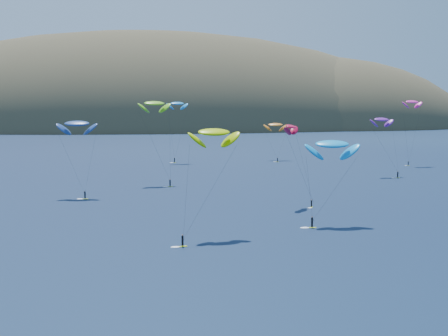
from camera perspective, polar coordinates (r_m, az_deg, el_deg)
name	(u,v)px	position (r m, az deg, el deg)	size (l,w,h in m)	color
island	(171,137)	(621.71, -4.86, 2.80)	(730.00, 300.00, 210.00)	#3D3526
kitesurfer_2	(214,132)	(110.67, -0.94, 3.28)	(12.29, 12.61, 20.81)	#E7FF1C
kitesurfer_3	(154,103)	(183.35, -6.39, 5.89)	(10.03, 13.00, 25.93)	#E7FF1C
kitesurfer_4	(177,103)	(247.45, -4.30, 5.90)	(8.83, 5.63, 25.58)	#E7FF1C
kitesurfer_5	(332,144)	(123.22, 9.85, 2.16)	(11.54, 7.97, 18.32)	#E7FF1C
kitesurfer_6	(382,120)	(207.82, 14.21, 4.31)	(8.61, 10.89, 20.40)	#E7FF1C
kitesurfer_8	(412,102)	(246.56, 16.81, 5.81)	(8.58, 5.82, 26.13)	#E7FF1C
kitesurfer_9	(291,127)	(143.19, 6.14, 3.76)	(7.33, 8.41, 19.85)	#E7FF1C
kitesurfer_10	(77,124)	(161.21, -13.30, 3.97)	(9.96, 9.31, 20.97)	#E7FF1C
kitesurfer_11	(275,125)	(258.58, 4.72, 3.97)	(9.81, 13.57, 17.08)	#E7FF1C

